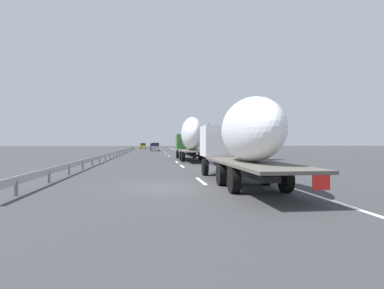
{
  "coord_description": "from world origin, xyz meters",
  "views": [
    {
      "loc": [
        -15.28,
        0.83,
        2.07
      ],
      "look_at": [
        14.72,
        -2.89,
        1.86
      ],
      "focal_mm": 30.66,
      "sensor_mm": 36.0,
      "label": 1
    }
  ],
  "objects_px": {
    "truck_lead": "(191,137)",
    "car_silver_hatch": "(155,147)",
    "car_yellow_coupe": "(143,146)",
    "truck_trailing": "(242,137)",
    "road_sign": "(194,142)",
    "car_blue_sedan": "(153,146)"
  },
  "relations": [
    {
      "from": "truck_lead",
      "to": "car_silver_hatch",
      "type": "distance_m",
      "value": 39.93
    },
    {
      "from": "car_yellow_coupe",
      "to": "car_silver_hatch",
      "type": "distance_m",
      "value": 27.58
    },
    {
      "from": "truck_trailing",
      "to": "car_silver_hatch",
      "type": "relative_size",
      "value": 3.08
    },
    {
      "from": "truck_lead",
      "to": "car_silver_hatch",
      "type": "bearing_deg",
      "value": 5.07
    },
    {
      "from": "truck_lead",
      "to": "car_yellow_coupe",
      "type": "height_order",
      "value": "truck_lead"
    },
    {
      "from": "truck_lead",
      "to": "truck_trailing",
      "type": "bearing_deg",
      "value": -180.0
    },
    {
      "from": "truck_lead",
      "to": "road_sign",
      "type": "bearing_deg",
      "value": -8.37
    },
    {
      "from": "car_blue_sedan",
      "to": "car_yellow_coupe",
      "type": "bearing_deg",
      "value": 11.95
    },
    {
      "from": "car_yellow_coupe",
      "to": "truck_trailing",
      "type": "bearing_deg",
      "value": -175.46
    },
    {
      "from": "car_blue_sedan",
      "to": "car_silver_hatch",
      "type": "bearing_deg",
      "value": -178.37
    },
    {
      "from": "car_blue_sedan",
      "to": "road_sign",
      "type": "height_order",
      "value": "road_sign"
    },
    {
      "from": "truck_trailing",
      "to": "road_sign",
      "type": "bearing_deg",
      "value": -4.18
    },
    {
      "from": "car_silver_hatch",
      "to": "road_sign",
      "type": "bearing_deg",
      "value": -160.46
    },
    {
      "from": "truck_trailing",
      "to": "car_yellow_coupe",
      "type": "height_order",
      "value": "truck_trailing"
    },
    {
      "from": "truck_trailing",
      "to": "car_yellow_coupe",
      "type": "bearing_deg",
      "value": 4.54
    },
    {
      "from": "road_sign",
      "to": "truck_trailing",
      "type": "bearing_deg",
      "value": 175.82
    },
    {
      "from": "car_yellow_coupe",
      "to": "road_sign",
      "type": "distance_m",
      "value": 47.15
    },
    {
      "from": "road_sign",
      "to": "car_yellow_coupe",
      "type": "bearing_deg",
      "value": 12.41
    },
    {
      "from": "truck_lead",
      "to": "car_yellow_coupe",
      "type": "bearing_deg",
      "value": 5.98
    },
    {
      "from": "car_yellow_coupe",
      "to": "car_blue_sedan",
      "type": "bearing_deg",
      "value": -168.05
    },
    {
      "from": "truck_lead",
      "to": "road_sign",
      "type": "relative_size",
      "value": 4.65
    },
    {
      "from": "truck_lead",
      "to": "truck_trailing",
      "type": "relative_size",
      "value": 1.07
    }
  ]
}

